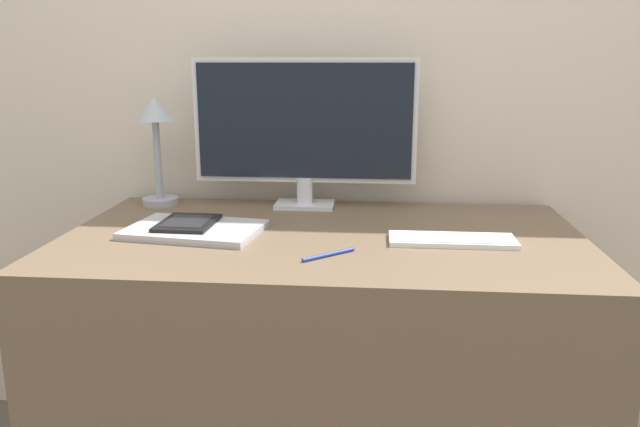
{
  "coord_description": "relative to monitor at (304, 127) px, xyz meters",
  "views": [
    {
      "loc": [
        0.12,
        -1.3,
        1.16
      ],
      "look_at": [
        -0.01,
        0.13,
        0.8
      ],
      "focal_mm": 35.0,
      "sensor_mm": 36.0,
      "label": 1
    }
  ],
  "objects": [
    {
      "name": "desk",
      "position": [
        0.08,
        -0.29,
        -0.6
      ],
      "size": [
        1.27,
        0.72,
        0.74
      ],
      "color": "brown",
      "rests_on": "ground_plane"
    },
    {
      "name": "wall_back",
      "position": [
        0.08,
        0.12,
        0.22
      ],
      "size": [
        3.6,
        0.05,
        2.4
      ],
      "color": "beige",
      "rests_on": "ground_plane"
    },
    {
      "name": "keyboard",
      "position": [
        0.39,
        -0.33,
        -0.22
      ],
      "size": [
        0.29,
        0.11,
        0.01
      ],
      "color": "silver",
      "rests_on": "desk"
    },
    {
      "name": "ereader",
      "position": [
        -0.26,
        -0.29,
        -0.21
      ],
      "size": [
        0.14,
        0.17,
        0.01
      ],
      "color": "black",
      "rests_on": "laptop"
    },
    {
      "name": "monitor",
      "position": [
        0.0,
        0.0,
        0.0
      ],
      "size": [
        0.63,
        0.11,
        0.42
      ],
      "color": "silver",
      "rests_on": "desk"
    },
    {
      "name": "pen",
      "position": [
        0.11,
        -0.47,
        -0.23
      ],
      "size": [
        0.11,
        0.1,
        0.01
      ],
      "color": "navy",
      "rests_on": "desk"
    },
    {
      "name": "desk_lamp",
      "position": [
        -0.43,
        -0.01,
        -0.01
      ],
      "size": [
        0.11,
        0.11,
        0.31
      ],
      "color": "#999EA8",
      "rests_on": "desk"
    },
    {
      "name": "laptop",
      "position": [
        -0.24,
        -0.31,
        -0.22
      ],
      "size": [
        0.35,
        0.26,
        0.02
      ],
      "color": "#A3A3A8",
      "rests_on": "desk"
    }
  ]
}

